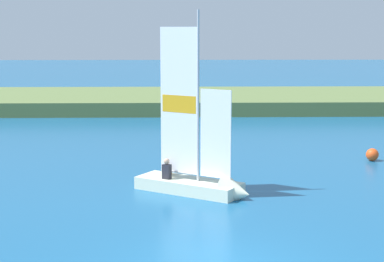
% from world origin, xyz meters
% --- Properties ---
extents(shore_bank, '(80.00, 11.22, 0.92)m').
position_xyz_m(shore_bank, '(0.00, 31.06, 0.46)').
color(shore_bank, '#5B703D').
rests_on(shore_bank, ground).
extents(sailboat, '(4.12, 3.24, 6.46)m').
position_xyz_m(sailboat, '(-0.00, 6.68, 0.50)').
color(sailboat, silver).
rests_on(sailboat, ground).
extents(channel_buoy, '(0.53, 0.53, 0.53)m').
position_xyz_m(channel_buoy, '(7.32, 11.99, 0.26)').
color(channel_buoy, '#E54C19').
rests_on(channel_buoy, ground).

